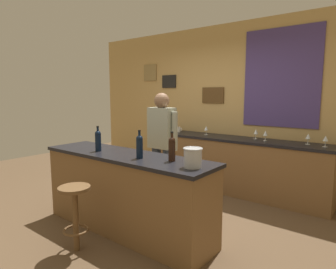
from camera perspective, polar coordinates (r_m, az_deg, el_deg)
The scene contains 16 objects.
ground_plane at distance 3.94m, azimuth -3.81°, elevation -16.10°, with size 10.00×10.00×0.00m, color brown.
back_wall at distance 5.27m, azimuth 11.15°, elevation 5.79°, with size 6.00×0.09×2.80m.
bar_counter at distance 3.50m, azimuth -8.32°, elevation -11.17°, with size 2.27×0.60×0.92m.
side_counter at distance 4.90m, azimuth 12.76°, elevation -5.83°, with size 3.02×0.56×0.90m.
bartender at distance 4.03m, azimuth -1.22°, elevation -1.58°, with size 0.52×0.21×1.62m.
bar_stool at distance 3.18m, azimuth -17.78°, elevation -13.50°, with size 0.32×0.32×0.68m.
wine_bottle_a at distance 3.59m, azimuth -13.57°, elevation -1.05°, with size 0.07×0.07×0.31m.
wine_bottle_b at distance 3.11m, azimuth -5.62°, elevation -2.20°, with size 0.07×0.07×0.31m.
wine_bottle_c at distance 2.97m, azimuth 0.77°, elevation -2.65°, with size 0.07×0.07×0.31m.
ice_bucket at distance 2.73m, azimuth 4.90°, elevation -4.45°, with size 0.19×0.19×0.19m.
wine_glass_a at distance 5.08m, azimuth 7.51°, elevation 1.18°, with size 0.07×0.07×0.16m.
wine_glass_b at distance 4.76m, azimuth 16.87°, elevation 0.45°, with size 0.07×0.07×0.16m.
wine_glass_c at distance 4.63m, azimuth 18.58°, elevation 0.17°, with size 0.07×0.07×0.16m.
wine_glass_d at distance 4.52m, azimuth 25.83°, elevation -0.38°, with size 0.07×0.07×0.16m.
wine_glass_e at distance 4.41m, azimuth 28.54°, elevation -0.75°, with size 0.07×0.07×0.16m.
coffee_mug at distance 5.43m, azimuth 2.08°, elevation 1.01°, with size 0.13×0.08×0.09m.
Camera 1 is at (2.40, -2.68, 1.60)m, focal length 31.04 mm.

